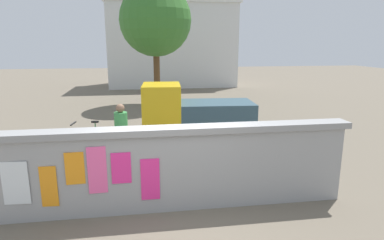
# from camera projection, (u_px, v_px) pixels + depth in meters

# --- Properties ---
(ground) EXTENTS (60.00, 60.00, 0.00)m
(ground) POSITION_uv_depth(u_px,v_px,m) (156.00, 118.00, 14.11)
(ground) COLOR #6B6051
(poster_wall) EXTENTS (6.92, 0.42, 1.63)m
(poster_wall) POSITION_uv_depth(u_px,v_px,m) (173.00, 167.00, 6.22)
(poster_wall) COLOR #9A9A9A
(poster_wall) RESTS_ON ground
(auto_rickshaw_truck) EXTENTS (3.70, 1.75, 1.85)m
(auto_rickshaw_truck) POSITION_uv_depth(u_px,v_px,m) (192.00, 113.00, 10.80)
(auto_rickshaw_truck) COLOR black
(auto_rickshaw_truck) RESTS_ON ground
(motorcycle) EXTENTS (1.89, 0.59, 0.87)m
(motorcycle) POSITION_uv_depth(u_px,v_px,m) (77.00, 165.00, 7.39)
(motorcycle) COLOR black
(motorcycle) RESTS_ON ground
(bicycle_near) EXTENTS (1.71, 0.44, 0.95)m
(bicycle_near) POSITION_uv_depth(u_px,v_px,m) (180.00, 163.00, 7.76)
(bicycle_near) COLOR black
(bicycle_near) RESTS_ON ground
(bicycle_far) EXTENTS (1.70, 0.44, 0.95)m
(bicycle_far) POSITION_uv_depth(u_px,v_px,m) (91.00, 141.00, 9.56)
(bicycle_far) COLOR black
(bicycle_far) RESTS_ON ground
(person_walking) EXTENTS (0.42, 0.42, 1.62)m
(person_walking) POSITION_uv_depth(u_px,v_px,m) (121.00, 128.00, 8.53)
(person_walking) COLOR #338CBF
(person_walking) RESTS_ON ground
(tree_roadside) EXTENTS (3.58, 3.58, 6.04)m
(tree_roadside) POSITION_uv_depth(u_px,v_px,m) (156.00, 20.00, 16.28)
(tree_roadside) COLOR brown
(tree_roadside) RESTS_ON ground
(building_background) EXTENTS (9.40, 4.69, 6.35)m
(building_background) POSITION_uv_depth(u_px,v_px,m) (172.00, 42.00, 24.53)
(building_background) COLOR silver
(building_background) RESTS_ON ground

